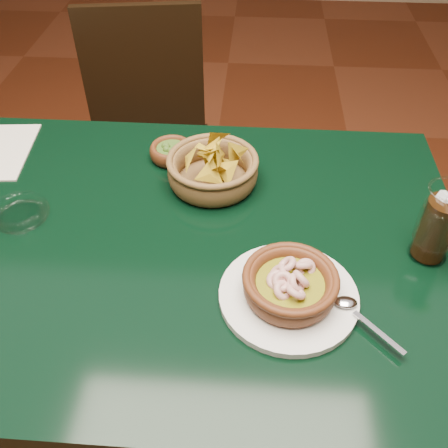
# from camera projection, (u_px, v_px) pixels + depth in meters

# --- Properties ---
(ground) EXTENTS (7.00, 7.00, 0.00)m
(ground) POSITION_uv_depth(u_px,v_px,m) (177.00, 417.00, 1.47)
(ground) COLOR #471C0C
(ground) RESTS_ON ground
(dining_table) EXTENTS (1.20, 0.80, 0.75)m
(dining_table) POSITION_uv_depth(u_px,v_px,m) (157.00, 270.00, 1.03)
(dining_table) COLOR black
(dining_table) RESTS_ON ground
(dining_chair) EXTENTS (0.47, 0.47, 0.89)m
(dining_chair) POSITION_uv_depth(u_px,v_px,m) (148.00, 141.00, 1.66)
(dining_chair) COLOR black
(dining_chair) RESTS_ON ground
(shrimp_plate) EXTENTS (0.29, 0.24, 0.08)m
(shrimp_plate) POSITION_uv_depth(u_px,v_px,m) (290.00, 287.00, 0.83)
(shrimp_plate) COLOR silver
(shrimp_plate) RESTS_ON dining_table
(chip_basket) EXTENTS (0.23, 0.23, 0.14)m
(chip_basket) POSITION_uv_depth(u_px,v_px,m) (213.00, 169.00, 1.05)
(chip_basket) COLOR brown
(chip_basket) RESTS_ON dining_table
(guacamole_ramekin) EXTENTS (0.12, 0.12, 0.04)m
(guacamole_ramekin) POSITION_uv_depth(u_px,v_px,m) (172.00, 151.00, 1.13)
(guacamole_ramekin) COLOR #4A2310
(guacamole_ramekin) RESTS_ON dining_table
(cola_drink) EXTENTS (0.15, 0.15, 0.18)m
(cola_drink) POSITION_uv_depth(u_px,v_px,m) (438.00, 224.00, 0.87)
(cola_drink) COLOR white
(cola_drink) RESTS_ON dining_table
(glass_ashtray) EXTENTS (0.12, 0.12, 0.03)m
(glass_ashtray) POSITION_uv_depth(u_px,v_px,m) (20.00, 213.00, 0.99)
(glass_ashtray) COLOR white
(glass_ashtray) RESTS_ON dining_table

